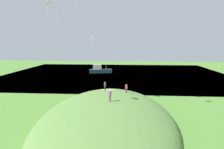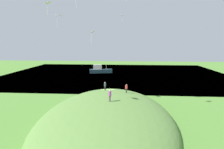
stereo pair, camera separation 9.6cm
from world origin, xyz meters
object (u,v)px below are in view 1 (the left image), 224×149
at_px(boat_on_lake, 100,70).
at_px(kite_4, 48,3).
at_px(kite_9, 92,33).
at_px(kite_5, 58,16).
at_px(person_watching_kites, 110,94).
at_px(kite_1, 121,15).
at_px(mooring_post, 121,94).
at_px(person_on_hilltop, 126,87).
at_px(person_walking_path, 105,85).

height_order(boat_on_lake, kite_4, kite_4).
relative_size(kite_4, kite_9, 0.75).
bearing_deg(kite_4, kite_5, -166.87).
bearing_deg(person_watching_kites, kite_1, -85.09).
distance_m(kite_4, mooring_post, 24.61).
height_order(person_watching_kites, kite_9, kite_9).
bearing_deg(kite_5, person_on_hilltop, 88.14).
relative_size(person_watching_kites, kite_4, 1.20).
xyz_separation_m(person_watching_kites, kite_4, (3.07, -7.10, 11.90)).
xyz_separation_m(boat_on_lake, person_walking_path, (35.79, 5.81, 2.41)).
xyz_separation_m(kite_9, mooring_post, (-8.91, 4.57, -12.60)).
distance_m(person_on_hilltop, kite_1, 13.89).
bearing_deg(kite_9, person_on_hilltop, 104.66).
relative_size(kite_4, kite_5, 0.70).
xyz_separation_m(kite_1, mooring_post, (-2.49, 0.01, -16.14)).
bearing_deg(person_walking_path, kite_5, -21.95).
xyz_separation_m(person_watching_kites, kite_5, (-6.93, -9.43, 11.84)).
bearing_deg(person_watching_kites, person_on_hilltop, -98.76).
bearing_deg(kite_1, kite_5, -66.97).
relative_size(kite_1, kite_9, 0.65).
height_order(kite_1, mooring_post, kite_1).
relative_size(boat_on_lake, mooring_post, 10.73).
bearing_deg(mooring_post, person_on_hilltop, 8.37).
bearing_deg(kite_1, mooring_post, 179.71).
relative_size(person_watching_kites, kite_1, 1.39).
relative_size(boat_on_lake, person_watching_kites, 5.02).
relative_size(person_watching_kites, kite_5, 0.84).
relative_size(person_on_hilltop, mooring_post, 1.93).
height_order(kite_4, kite_9, kite_4).
distance_m(person_watching_kites, kite_1, 16.95).
height_order(person_walking_path, kite_4, kite_4).
height_order(boat_on_lake, kite_9, kite_9).
bearing_deg(person_on_hilltop, kite_9, -118.55).
distance_m(boat_on_lake, kite_9, 41.36).
distance_m(person_watching_kites, kite_5, 16.65).
distance_m(person_on_hilltop, kite_5, 17.12).
height_order(kite_1, kite_5, kite_1).
xyz_separation_m(person_walking_path, person_on_hilltop, (2.12, 4.03, 0.11)).
height_order(boat_on_lake, person_on_hilltop, person_on_hilltop).
xyz_separation_m(person_walking_path, kite_9, (3.60, -1.64, 9.50)).
bearing_deg(boat_on_lake, person_watching_kites, 88.27).
distance_m(boat_on_lake, kite_1, 37.45).
bearing_deg(boat_on_lake, kite_1, 93.59).
height_order(kite_4, mooring_post, kite_4).
relative_size(kite_5, kite_9, 1.07).
xyz_separation_m(person_on_hilltop, kite_9, (1.48, -5.67, 9.39)).
relative_size(person_walking_path, person_on_hilltop, 0.99).
xyz_separation_m(kite_4, mooring_post, (-17.05, 8.39, -15.65)).
xyz_separation_m(boat_on_lake, kite_9, (39.39, 4.17, 11.91)).
bearing_deg(kite_5, person_watching_kites, 53.69).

